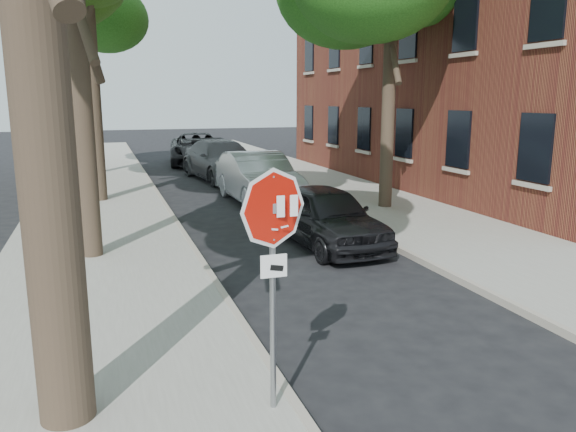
% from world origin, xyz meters
% --- Properties ---
extents(ground, '(120.00, 120.00, 0.00)m').
position_xyz_m(ground, '(0.00, 0.00, 0.00)').
color(ground, black).
rests_on(ground, ground).
extents(sidewalk_left, '(4.00, 55.00, 0.12)m').
position_xyz_m(sidewalk_left, '(-2.50, 12.00, 0.06)').
color(sidewalk_left, gray).
rests_on(sidewalk_left, ground).
extents(sidewalk_right, '(4.00, 55.00, 0.12)m').
position_xyz_m(sidewalk_right, '(6.00, 12.00, 0.06)').
color(sidewalk_right, gray).
rests_on(sidewalk_right, ground).
extents(curb_left, '(0.12, 55.00, 0.13)m').
position_xyz_m(curb_left, '(-0.45, 12.00, 0.07)').
color(curb_left, '#9E9384').
rests_on(curb_left, ground).
extents(curb_right, '(0.12, 55.00, 0.13)m').
position_xyz_m(curb_right, '(3.95, 12.00, 0.07)').
color(curb_right, '#9E9384').
rests_on(curb_right, ground).
extents(stop_sign, '(0.76, 0.34, 2.61)m').
position_xyz_m(stop_sign, '(-0.70, -0.03, 1.95)').
color(stop_sign, gray).
rests_on(stop_sign, sidewalk_left).
extents(tree_far, '(5.29, 4.91, 9.33)m').
position_xyz_m(tree_far, '(-2.72, 21.11, 7.21)').
color(tree_far, black).
rests_on(tree_far, sidewalk_left).
extents(car_a, '(1.97, 4.29, 1.42)m').
position_xyz_m(car_a, '(2.60, 6.57, 0.71)').
color(car_a, black).
rests_on(car_a, ground).
extents(car_b, '(1.88, 5.08, 1.66)m').
position_xyz_m(car_b, '(2.59, 12.44, 0.83)').
color(car_b, '#B4B7BC').
rests_on(car_b, ground).
extents(car_c, '(3.05, 5.97, 1.66)m').
position_xyz_m(car_c, '(2.60, 18.12, 0.83)').
color(car_c, '#414246').
rests_on(car_c, ground).
extents(car_d, '(3.42, 6.18, 1.64)m').
position_xyz_m(car_d, '(2.53, 24.22, 0.82)').
color(car_d, black).
rests_on(car_d, ground).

